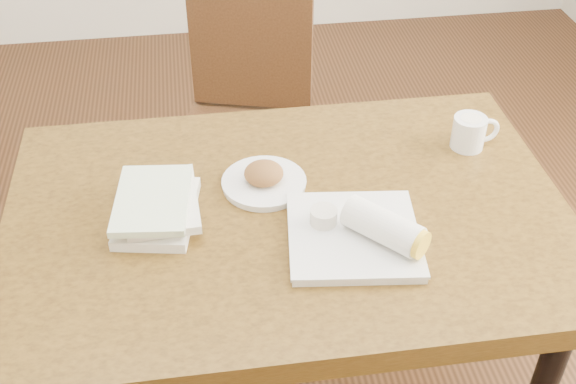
{
  "coord_description": "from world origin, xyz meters",
  "views": [
    {
      "loc": [
        -0.18,
        -1.25,
        1.8
      ],
      "look_at": [
        0.0,
        0.0,
        0.8
      ],
      "focal_mm": 45.0,
      "sensor_mm": 36.0,
      "label": 1
    }
  ],
  "objects": [
    {
      "name": "table",
      "position": [
        0.0,
        0.0,
        0.67
      ],
      "size": [
        1.28,
        0.86,
        0.75
      ],
      "color": "brown",
      "rests_on": "ground"
    },
    {
      "name": "chair_far",
      "position": [
        -0.02,
        0.77,
        0.55
      ],
      "size": [
        0.52,
        0.52,
        0.95
      ],
      "color": "#4D2E16",
      "rests_on": "ground"
    },
    {
      "name": "plate_scone",
      "position": [
        -0.04,
        0.09,
        0.77
      ],
      "size": [
        0.2,
        0.2,
        0.06
      ],
      "color": "white",
      "rests_on": "table"
    },
    {
      "name": "coffee_mug",
      "position": [
        0.49,
        0.18,
        0.79
      ],
      "size": [
        0.12,
        0.08,
        0.08
      ],
      "color": "white",
      "rests_on": "table"
    },
    {
      "name": "plate_burrito",
      "position": [
        0.14,
        -0.13,
        0.78
      ],
      "size": [
        0.31,
        0.31,
        0.09
      ],
      "color": "white",
      "rests_on": "table"
    },
    {
      "name": "book_stack",
      "position": [
        -0.29,
        0.02,
        0.78
      ],
      "size": [
        0.2,
        0.26,
        0.06
      ],
      "color": "white",
      "rests_on": "table"
    }
  ]
}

